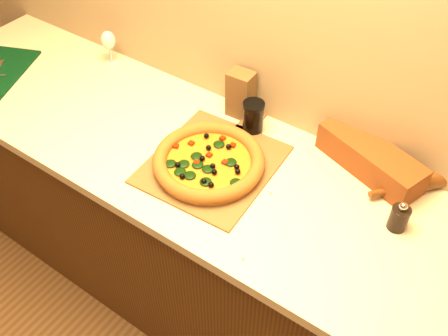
% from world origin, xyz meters
% --- Properties ---
extents(cabinet, '(2.80, 0.65, 0.86)m').
position_xyz_m(cabinet, '(0.00, 1.43, 0.43)').
color(cabinet, '#43210E').
rests_on(cabinet, ground).
extents(countertop, '(2.84, 0.68, 0.04)m').
position_xyz_m(countertop, '(0.00, 1.43, 0.88)').
color(countertop, beige).
rests_on(countertop, cabinet).
extents(pizza_peel, '(0.43, 0.61, 0.01)m').
position_xyz_m(pizza_peel, '(-0.05, 1.43, 0.90)').
color(pizza_peel, brown).
rests_on(pizza_peel, countertop).
extents(pizza, '(0.38, 0.38, 0.05)m').
position_xyz_m(pizza, '(-0.05, 1.39, 0.93)').
color(pizza, '#B17B2C').
rests_on(pizza, pizza_peel).
extents(pepper_grinder, '(0.06, 0.06, 0.11)m').
position_xyz_m(pepper_grinder, '(0.57, 1.51, 0.94)').
color(pepper_grinder, black).
rests_on(pepper_grinder, countertop).
extents(rolling_pin, '(0.27, 0.32, 0.05)m').
position_xyz_m(rolling_pin, '(0.58, 1.72, 0.93)').
color(rolling_pin, '#54250E').
rests_on(rolling_pin, countertop).
extents(bread_bag, '(0.40, 0.24, 0.10)m').
position_xyz_m(bread_bag, '(0.39, 1.70, 0.95)').
color(bread_bag, brown).
rests_on(bread_bag, countertop).
extents(wine_glass, '(0.06, 0.06, 0.15)m').
position_xyz_m(wine_glass, '(-0.77, 1.68, 1.01)').
color(wine_glass, silver).
rests_on(wine_glass, countertop).
extents(paper_bag, '(0.10, 0.08, 0.18)m').
position_xyz_m(paper_bag, '(-0.12, 1.70, 0.99)').
color(paper_bag, brown).
rests_on(paper_bag, countertop).
extents(dark_jar, '(0.08, 0.08, 0.13)m').
position_xyz_m(dark_jar, '(-0.03, 1.64, 0.96)').
color(dark_jar, black).
rests_on(dark_jar, countertop).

